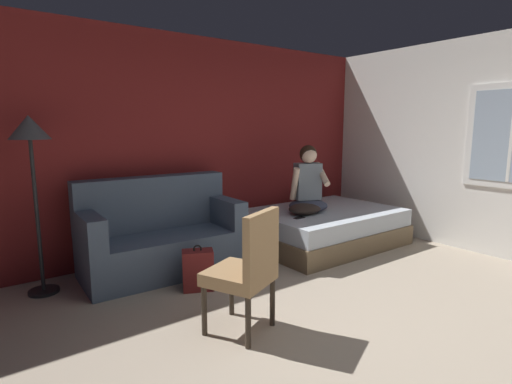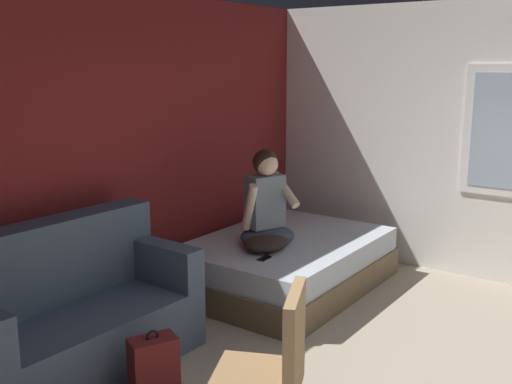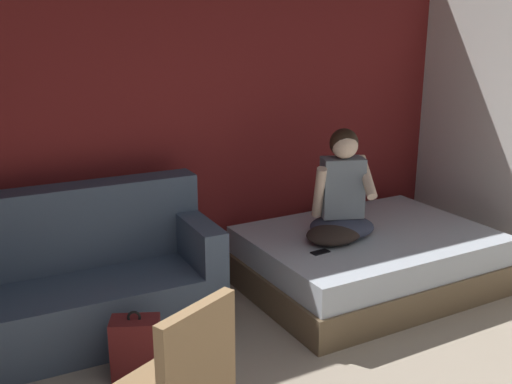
% 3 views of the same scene
% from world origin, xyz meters
% --- Properties ---
extents(wall_back_accent, '(10.68, 0.16, 2.70)m').
position_xyz_m(wall_back_accent, '(0.00, 3.05, 1.35)').
color(wall_back_accent, maroon).
rests_on(wall_back_accent, ground).
extents(bed, '(2.00, 1.45, 0.48)m').
position_xyz_m(bed, '(1.53, 2.12, 0.24)').
color(bed, brown).
rests_on(bed, ground).
extents(couch, '(1.73, 0.88, 1.04)m').
position_xyz_m(couch, '(-0.66, 2.48, 0.39)').
color(couch, '#47566B').
rests_on(couch, ground).
extents(person_seated, '(0.64, 0.60, 0.88)m').
position_xyz_m(person_seated, '(1.28, 2.18, 0.84)').
color(person_seated, '#383D51').
rests_on(person_seated, bed).
extents(backpack, '(0.35, 0.32, 0.46)m').
position_xyz_m(backpack, '(-0.59, 1.78, 0.19)').
color(backpack, maroon).
rests_on(backpack, ground).
extents(throw_pillow, '(0.51, 0.40, 0.14)m').
position_xyz_m(throw_pillow, '(1.14, 2.08, 0.55)').
color(throw_pillow, '#2D231E').
rests_on(throw_pillow, bed).
extents(cell_phone, '(0.15, 0.08, 0.01)m').
position_xyz_m(cell_phone, '(0.92, 1.95, 0.48)').
color(cell_phone, black).
rests_on(cell_phone, bed).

